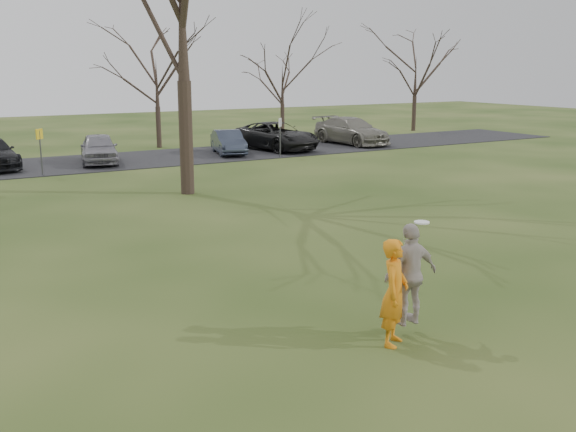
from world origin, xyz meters
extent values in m
plane|color=#1E380F|center=(0.00, 0.00, 0.00)|extent=(120.00, 120.00, 0.00)
cube|color=black|center=(0.00, 25.00, 0.02)|extent=(62.00, 6.50, 0.04)
imported|color=orange|center=(-0.16, 0.09, 0.94)|extent=(0.82, 0.78, 1.88)
imported|color=gray|center=(1.17, 24.55, 0.77)|extent=(2.60, 4.54, 1.46)
imported|color=#2F3646|center=(8.17, 24.50, 0.68)|extent=(2.26, 4.11, 1.28)
imported|color=black|center=(11.37, 24.88, 0.82)|extent=(3.56, 5.99, 1.56)
imported|color=slate|center=(16.76, 25.04, 0.85)|extent=(2.75, 5.74, 1.61)
imported|color=#B3A8A1|center=(0.33, 0.27, 1.14)|extent=(1.10, 0.50, 1.84)
cylinder|color=white|center=(0.53, 0.27, 2.06)|extent=(0.27, 0.27, 0.03)
cylinder|color=#47474C|center=(-2.00, 22.00, 1.00)|extent=(0.06, 0.06, 2.00)
cube|color=yellow|center=(-2.00, 22.00, 1.85)|extent=(0.35, 0.35, 0.45)
cylinder|color=#47474C|center=(10.00, 22.00, 1.00)|extent=(0.06, 0.06, 2.00)
cube|color=silver|center=(10.00, 22.00, 1.85)|extent=(0.35, 0.35, 0.45)
camera|label=1|loc=(-7.15, -8.29, 4.72)|focal=41.35mm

